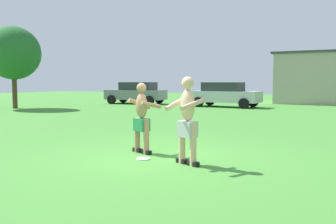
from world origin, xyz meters
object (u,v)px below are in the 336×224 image
object	(u,v)px
car_silver_near_post	(225,94)
car_gray_mid_lot	(136,93)
player_in_gray	(187,118)
frisbee	(143,159)
player_near	(142,117)
tree_right_field	(13,53)

from	to	relation	value
car_silver_near_post	car_gray_mid_lot	world-z (taller)	same
player_in_gray	frisbee	xyz separation A→B (m)	(-1.02, 0.01, -0.90)
frisbee	car_silver_near_post	world-z (taller)	car_silver_near_post
player_near	car_gray_mid_lot	xyz separation A→B (m)	(-9.88, 15.63, -0.01)
frisbee	car_gray_mid_lot	bearing A→B (deg)	122.30
player_near	car_gray_mid_lot	distance (m)	18.49
frisbee	tree_right_field	size ratio (longest dim) A/B	0.06
car_silver_near_post	player_near	bearing A→B (deg)	-78.80
player_near	player_in_gray	bearing A→B (deg)	-23.20
player_in_gray	car_gray_mid_lot	xyz separation A→B (m)	(-11.27, 16.23, -0.09)
car_gray_mid_lot	frisbee	bearing A→B (deg)	-57.70
car_gray_mid_lot	car_silver_near_post	bearing A→B (deg)	-2.23
car_silver_near_post	player_in_gray	bearing A→B (deg)	-74.46
player_near	player_in_gray	distance (m)	1.52
frisbee	car_silver_near_post	distance (m)	16.33
player_near	player_in_gray	world-z (taller)	player_in_gray
player_near	frisbee	distance (m)	1.08
player_near	frisbee	world-z (taller)	player_near
player_near	tree_right_field	size ratio (longest dim) A/B	0.33
player_in_gray	car_gray_mid_lot	distance (m)	19.76
player_in_gray	tree_right_field	size ratio (longest dim) A/B	0.35
player_in_gray	car_silver_near_post	world-z (taller)	player_in_gray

